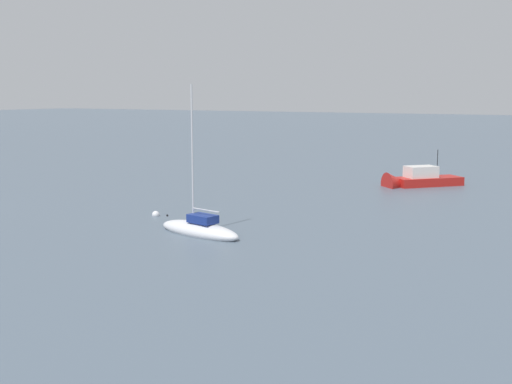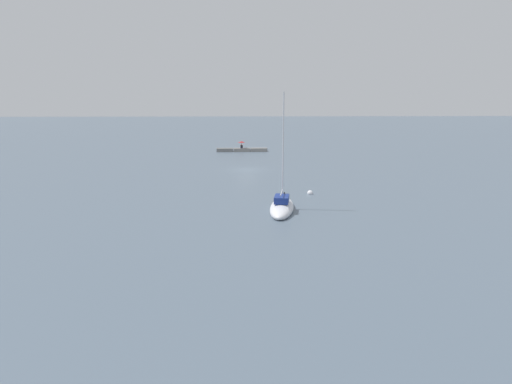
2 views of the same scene
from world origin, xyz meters
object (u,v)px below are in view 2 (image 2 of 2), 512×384
object	(u,v)px
umbrella_open_red	(242,142)
mooring_buoy_near	(310,193)
person_seated_dark_left	(242,147)
sailboat_white_mid	(282,207)

from	to	relation	value
umbrella_open_red	mooring_buoy_near	world-z (taller)	umbrella_open_red
person_seated_dark_left	umbrella_open_red	world-z (taller)	umbrella_open_red
umbrella_open_red	sailboat_white_mid	bearing A→B (deg)	92.78
person_seated_dark_left	mooring_buoy_near	xyz separation A→B (m)	(-5.53, 37.00, -0.78)
mooring_buoy_near	umbrella_open_red	bearing A→B (deg)	-81.54
umbrella_open_red	sailboat_white_mid	distance (m)	43.39
sailboat_white_mid	person_seated_dark_left	bearing A→B (deg)	103.59
umbrella_open_red	mooring_buoy_near	bearing A→B (deg)	98.46
sailboat_white_mid	umbrella_open_red	bearing A→B (deg)	103.57
person_seated_dark_left	sailboat_white_mid	distance (m)	43.25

